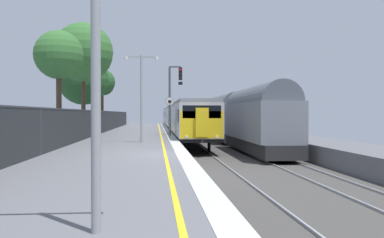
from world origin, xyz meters
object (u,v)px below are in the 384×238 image
object	(u,v)px
freight_train_adjacent_track	(216,116)
background_tree_centre	(83,54)
background_tree_left	(102,84)
platform_lamp_mid	(142,90)
background_tree_back	(58,57)
commuter_train_at_platform	(177,117)
signal_gantry	(173,92)
speed_limit_sign	(170,112)
background_tree_right	(82,81)
platform_lamp_near	(96,22)

from	to	relation	value
freight_train_adjacent_track	background_tree_centre	xyz separation A→B (m)	(-12.50, -14.05, 4.91)
freight_train_adjacent_track	background_tree_centre	world-z (taller)	background_tree_centre
freight_train_adjacent_track	background_tree_left	size ratio (longest dim) A/B	7.40
freight_train_adjacent_track	platform_lamp_mid	world-z (taller)	platform_lamp_mid
background_tree_back	commuter_train_at_platform	bearing A→B (deg)	73.40
signal_gantry	speed_limit_sign	distance (m)	3.57
platform_lamp_mid	background_tree_right	xyz separation A→B (m)	(-6.12, 15.49, 1.72)
freight_train_adjacent_track	background_tree_left	world-z (taller)	background_tree_left
platform_lamp_mid	background_tree_back	world-z (taller)	background_tree_back
background_tree_left	background_tree_back	distance (m)	23.95
platform_lamp_mid	background_tree_left	bearing A→B (deg)	102.21
freight_train_adjacent_track	signal_gantry	distance (m)	15.28
commuter_train_at_platform	background_tree_left	xyz separation A→B (m)	(-9.13, -5.40, 4.00)
speed_limit_sign	background_tree_right	bearing A→B (deg)	127.20
commuter_train_at_platform	background_tree_back	size ratio (longest dim) A/B	8.87
commuter_train_at_platform	platform_lamp_mid	distance (m)	30.88
freight_train_adjacent_track	background_tree_back	distance (m)	24.90
freight_train_adjacent_track	platform_lamp_mid	bearing A→B (deg)	-108.99
platform_lamp_mid	background_tree_back	xyz separation A→B (m)	(-5.07, 1.26, 2.10)
background_tree_left	speed_limit_sign	bearing A→B (deg)	-70.16
background_tree_left	background_tree_right	bearing A→B (deg)	-93.93
platform_lamp_near	background_tree_left	size ratio (longest dim) A/B	0.72
background_tree_left	background_tree_back	xyz separation A→B (m)	(0.39, -23.94, -0.09)
speed_limit_sign	background_tree_centre	distance (m)	8.69
signal_gantry	background_tree_back	size ratio (longest dim) A/B	0.81
platform_lamp_near	platform_lamp_mid	size ratio (longest dim) A/B	0.97
commuter_train_at_platform	platform_lamp_mid	bearing A→B (deg)	-96.85
signal_gantry	background_tree_left	size ratio (longest dim) A/B	0.78
background_tree_left	background_tree_back	bearing A→B (deg)	-89.08
commuter_train_at_platform	platform_lamp_mid	size ratio (longest dim) A/B	11.63
freight_train_adjacent_track	platform_lamp_mid	distance (m)	23.66
background_tree_right	background_tree_left	bearing A→B (deg)	86.07
platform_lamp_mid	background_tree_back	bearing A→B (deg)	166.05
commuter_train_at_platform	signal_gantry	size ratio (longest dim) A/B	10.97
platform_lamp_near	background_tree_right	xyz separation A→B (m)	(-6.12, 34.24, 1.80)
freight_train_adjacent_track	background_tree_left	xyz separation A→B (m)	(-13.14, 2.88, 3.80)
freight_train_adjacent_track	background_tree_back	xyz separation A→B (m)	(-12.75, -21.06, 3.71)
platform_lamp_near	background_tree_centre	xyz separation A→B (m)	(-4.82, 27.02, 3.37)
signal_gantry	background_tree_centre	size ratio (longest dim) A/B	0.62
platform_lamp_near	background_tree_left	bearing A→B (deg)	97.07
background_tree_left	background_tree_centre	bearing A→B (deg)	-87.85
platform_lamp_near	background_tree_back	size ratio (longest dim) A/B	0.74
signal_gantry	background_tree_right	distance (m)	11.14
platform_lamp_near	background_tree_left	xyz separation A→B (m)	(-5.45, 43.95, 2.26)
signal_gantry	platform_lamp_near	world-z (taller)	signal_gantry
signal_gantry	background_tree_back	bearing A→B (deg)	-136.27
signal_gantry	speed_limit_sign	world-z (taller)	signal_gantry
commuter_train_at_platform	signal_gantry	xyz separation A→B (m)	(-1.49, -22.40, 2.13)
platform_lamp_mid	background_tree_centre	xyz separation A→B (m)	(-4.82, 8.27, 3.29)
platform_lamp_mid	platform_lamp_near	bearing A→B (deg)	-90.00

